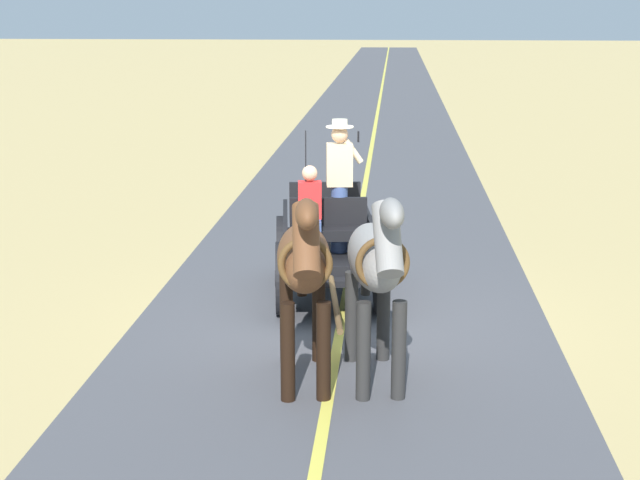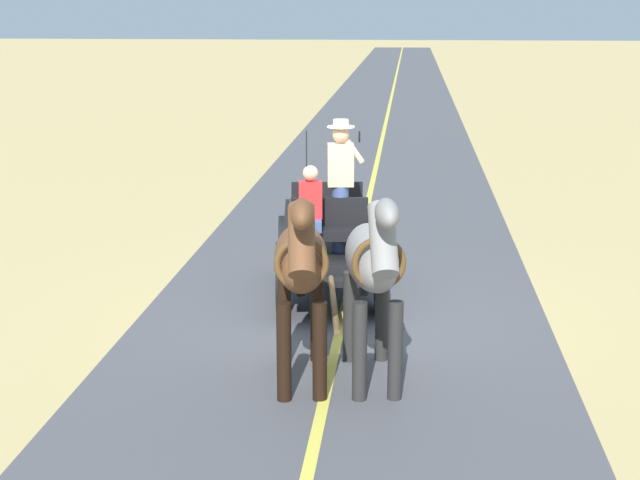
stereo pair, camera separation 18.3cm
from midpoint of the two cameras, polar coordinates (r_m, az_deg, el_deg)
ground_plane at (r=12.21m, az=1.85°, el=-4.64°), size 200.00×200.00×0.00m
road_surface at (r=12.21m, az=1.85°, el=-4.63°), size 5.28×160.00×0.01m
road_centre_stripe at (r=12.20m, az=1.85°, el=-4.60°), size 0.12×160.00×0.00m
horse_drawn_carriage at (r=12.73m, az=0.95°, el=-0.02°), size 1.68×4.52×2.50m
horse_near_side at (r=9.70m, az=3.84°, el=-1.48°), size 0.80×2.15×2.21m
horse_off_side at (r=9.66m, az=-0.63°, el=-1.50°), size 0.75×2.15×2.21m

